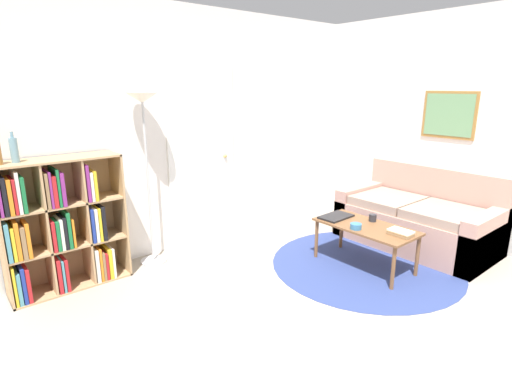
# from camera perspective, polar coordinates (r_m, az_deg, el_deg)

# --- Properties ---
(ground_plane) EXTENTS (14.00, 14.00, 0.00)m
(ground_plane) POSITION_cam_1_polar(r_m,az_deg,el_deg) (3.24, 19.64, -19.42)
(ground_plane) COLOR gray
(wall_back) EXTENTS (7.50, 0.11, 2.60)m
(wall_back) POSITION_cam_1_polar(r_m,az_deg,el_deg) (4.57, -8.06, 8.62)
(wall_back) COLOR silver
(wall_back) RESTS_ON ground_plane
(wall_right) EXTENTS (0.08, 5.58, 2.60)m
(wall_right) POSITION_cam_1_polar(r_m,az_deg,el_deg) (5.34, 21.78, 8.75)
(wall_right) COLOR silver
(wall_right) RESTS_ON ground_plane
(rug) EXTENTS (1.90, 1.90, 0.01)m
(rug) POSITION_cam_1_polar(r_m,az_deg,el_deg) (4.32, 15.31, -9.91)
(rug) COLOR navy
(rug) RESTS_ON ground_plane
(bookshelf) EXTENTS (1.01, 0.34, 1.19)m
(bookshelf) POSITION_cam_1_polar(r_m,az_deg,el_deg) (3.93, -26.22, -4.52)
(bookshelf) COLOR tan
(bookshelf) RESTS_ON ground_plane
(floor_lamp) EXTENTS (0.31, 0.31, 1.72)m
(floor_lamp) POSITION_cam_1_polar(r_m,az_deg,el_deg) (4.01, -15.75, 9.71)
(floor_lamp) COLOR #B7B7BC
(floor_lamp) RESTS_ON ground_plane
(couch) EXTENTS (0.91, 1.64, 0.87)m
(couch) POSITION_cam_1_polar(r_m,az_deg,el_deg) (4.97, 22.30, -3.67)
(couch) COLOR tan
(couch) RESTS_ON ground_plane
(coffee_table) EXTENTS (0.49, 0.99, 0.44)m
(coffee_table) POSITION_cam_1_polar(r_m,az_deg,el_deg) (4.14, 15.38, -5.23)
(coffee_table) COLOR brown
(coffee_table) RESTS_ON ground_plane
(laptop) EXTENTS (0.36, 0.24, 0.02)m
(laptop) POSITION_cam_1_polar(r_m,az_deg,el_deg) (4.29, 11.35, -3.46)
(laptop) COLOR black
(laptop) RESTS_ON coffee_table
(bowl) EXTENTS (0.11, 0.11, 0.05)m
(bowl) POSITION_cam_1_polar(r_m,az_deg,el_deg) (3.99, 14.07, -4.77)
(bowl) COLOR teal
(bowl) RESTS_ON coffee_table
(book_stack_on_table) EXTENTS (0.16, 0.22, 0.04)m
(book_stack_on_table) POSITION_cam_1_polar(r_m,az_deg,el_deg) (3.95, 19.95, -5.52)
(book_stack_on_table) COLOR olive
(book_stack_on_table) RESTS_ON coffee_table
(cup) EXTENTS (0.08, 0.08, 0.07)m
(cup) POSITION_cam_1_polar(r_m,az_deg,el_deg) (4.25, 16.32, -3.56)
(cup) COLOR #28282D
(cup) RESTS_ON coffee_table
(bottle_middle) EXTENTS (0.06, 0.06, 0.25)m
(bottle_middle) POSITION_cam_1_polar(r_m,az_deg,el_deg) (3.72, -31.28, 5.17)
(bottle_middle) COLOR #6B93A3
(bottle_middle) RESTS_ON bookshelf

